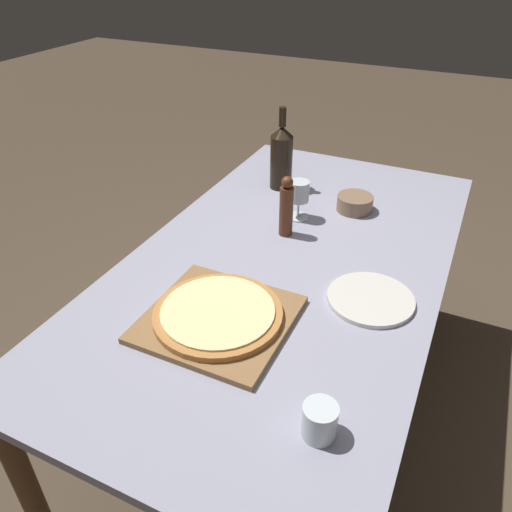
{
  "coord_description": "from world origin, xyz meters",
  "views": [
    {
      "loc": [
        0.47,
        -1.25,
        1.62
      ],
      "look_at": [
        -0.06,
        -0.12,
        0.79
      ],
      "focal_mm": 35.0,
      "sensor_mm": 36.0,
      "label": 1
    }
  ],
  "objects_px": {
    "pizza": "(218,313)",
    "wine_bottle": "(281,157)",
    "small_bowl": "(355,203)",
    "pepper_mill": "(286,207)",
    "wine_glass": "(299,193)"
  },
  "relations": [
    {
      "from": "pizza",
      "to": "wine_bottle",
      "type": "distance_m",
      "value": 0.86
    },
    {
      "from": "wine_bottle",
      "to": "wine_glass",
      "type": "height_order",
      "value": "wine_bottle"
    },
    {
      "from": "wine_bottle",
      "to": "pepper_mill",
      "type": "distance_m",
      "value": 0.37
    },
    {
      "from": "wine_glass",
      "to": "small_bowl",
      "type": "xyz_separation_m",
      "value": [
        0.17,
        0.14,
        -0.07
      ]
    },
    {
      "from": "pepper_mill",
      "to": "wine_glass",
      "type": "height_order",
      "value": "pepper_mill"
    },
    {
      "from": "pepper_mill",
      "to": "small_bowl",
      "type": "xyz_separation_m",
      "value": [
        0.17,
        0.27,
        -0.07
      ]
    },
    {
      "from": "wine_glass",
      "to": "wine_bottle",
      "type": "bearing_deg",
      "value": 126.93
    },
    {
      "from": "pizza",
      "to": "wine_bottle",
      "type": "height_order",
      "value": "wine_bottle"
    },
    {
      "from": "wine_bottle",
      "to": "wine_glass",
      "type": "bearing_deg",
      "value": -53.07
    },
    {
      "from": "wine_bottle",
      "to": "small_bowl",
      "type": "height_order",
      "value": "wine_bottle"
    },
    {
      "from": "pepper_mill",
      "to": "wine_glass",
      "type": "distance_m",
      "value": 0.13
    },
    {
      "from": "pizza",
      "to": "pepper_mill",
      "type": "xyz_separation_m",
      "value": [
        -0.01,
        0.5,
        0.07
      ]
    },
    {
      "from": "wine_glass",
      "to": "small_bowl",
      "type": "relative_size",
      "value": 1.08
    },
    {
      "from": "pizza",
      "to": "wine_glass",
      "type": "distance_m",
      "value": 0.63
    },
    {
      "from": "wine_bottle",
      "to": "small_bowl",
      "type": "relative_size",
      "value": 2.46
    }
  ]
}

